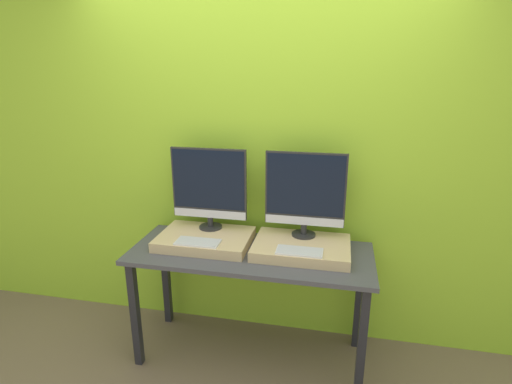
% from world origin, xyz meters
% --- Properties ---
extents(wall_back, '(8.00, 0.04, 2.60)m').
position_xyz_m(wall_back, '(0.00, 0.68, 1.30)').
color(wall_back, '#9ED12D').
rests_on(wall_back, ground_plane).
extents(workbench, '(1.57, 0.61, 0.79)m').
position_xyz_m(workbench, '(0.00, 0.31, 0.70)').
color(workbench, '#47474C').
rests_on(workbench, ground_plane).
extents(wooden_riser_left, '(0.61, 0.43, 0.07)m').
position_xyz_m(wooden_riser_left, '(-0.33, 0.36, 0.83)').
color(wooden_riser_left, '#D6B77F').
rests_on(wooden_riser_left, workbench).
extents(monitor_left, '(0.52, 0.16, 0.57)m').
position_xyz_m(monitor_left, '(-0.33, 0.48, 1.17)').
color(monitor_left, '#282828').
rests_on(monitor_left, wooden_riser_left).
extents(keyboard_left, '(0.28, 0.13, 0.01)m').
position_xyz_m(keyboard_left, '(-0.33, 0.22, 0.87)').
color(keyboard_left, silver).
rests_on(keyboard_left, wooden_riser_left).
extents(wooden_riser_right, '(0.61, 0.43, 0.07)m').
position_xyz_m(wooden_riser_right, '(0.33, 0.36, 0.83)').
color(wooden_riser_right, '#D6B77F').
rests_on(wooden_riser_right, workbench).
extents(monitor_right, '(0.52, 0.16, 0.57)m').
position_xyz_m(monitor_right, '(0.33, 0.48, 1.17)').
color(monitor_right, '#282828').
rests_on(monitor_right, wooden_riser_right).
extents(keyboard_right, '(0.28, 0.13, 0.01)m').
position_xyz_m(keyboard_right, '(0.33, 0.22, 0.87)').
color(keyboard_right, silver).
rests_on(keyboard_right, wooden_riser_right).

